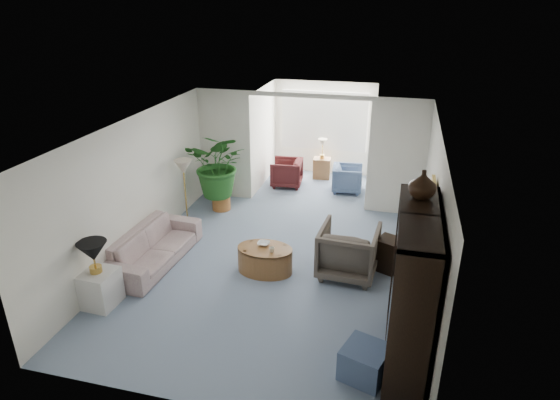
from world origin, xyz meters
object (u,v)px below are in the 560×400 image
(framed_picture, at_px, (434,197))
(cabinet_urn, at_px, (423,184))
(entertainment_cabinet, at_px, (412,291))
(sunroom_chair_maroon, at_px, (287,173))
(coffee_bowl, at_px, (264,244))
(side_table_dark, at_px, (391,255))
(wingback_chair, at_px, (348,251))
(sunroom_table, at_px, (322,168))
(ottoman, at_px, (365,362))
(plant_pot, at_px, (221,202))
(coffee_table, at_px, (265,260))
(end_table, at_px, (99,288))
(sunroom_chair_blue, at_px, (347,179))
(sofa, at_px, (154,246))
(table_lamp, at_px, (93,251))
(coffee_cup, at_px, (272,250))
(floor_lamp, at_px, (183,167))

(framed_picture, relative_size, cabinet_urn, 1.40)
(entertainment_cabinet, height_order, sunroom_chair_maroon, entertainment_cabinet)
(coffee_bowl, distance_m, side_table_dark, 2.19)
(wingback_chair, xyz_separation_m, sunroom_table, (-1.22, 4.47, -0.18))
(ottoman, distance_m, plant_pot, 5.56)
(sunroom_table, bearing_deg, ottoman, -75.88)
(wingback_chair, relative_size, sunroom_table, 1.83)
(cabinet_urn, relative_size, sunroom_table, 0.67)
(coffee_table, distance_m, ottoman, 2.78)
(end_table, height_order, sunroom_chair_blue, sunroom_chair_blue)
(sunroom_chair_blue, bearing_deg, wingback_chair, -177.84)
(sofa, xyz_separation_m, coffee_bowl, (1.93, 0.29, 0.17))
(table_lamp, distance_m, coffee_cup, 2.77)
(end_table, height_order, coffee_cup, end_table)
(plant_pot, height_order, sunroom_table, sunroom_table)
(side_table_dark, xyz_separation_m, plant_pot, (-3.72, 1.68, -0.13))
(floor_lamp, bearing_deg, plant_pot, 64.34)
(coffee_bowl, distance_m, entertainment_cabinet, 3.00)
(ottoman, bearing_deg, coffee_table, 132.29)
(coffee_bowl, relative_size, sunroom_chair_blue, 0.29)
(table_lamp, height_order, entertainment_cabinet, entertainment_cabinet)
(sofa, xyz_separation_m, end_table, (-0.20, -1.35, -0.03))
(end_table, height_order, coffee_bowl, end_table)
(wingback_chair, height_order, sunroom_chair_blue, wingback_chair)
(wingback_chair, bearing_deg, sunroom_table, -70.80)
(framed_picture, bearing_deg, sofa, -179.11)
(sofa, distance_m, cabinet_urn, 4.83)
(framed_picture, height_order, sunroom_chair_blue, framed_picture)
(coffee_table, bearing_deg, floor_lamp, 146.19)
(wingback_chair, distance_m, sunroom_table, 4.64)
(coffee_cup, bearing_deg, sunroom_table, 89.87)
(cabinet_urn, bearing_deg, plant_pot, 139.89)
(table_lamp, height_order, cabinet_urn, cabinet_urn)
(table_lamp, height_order, coffee_bowl, table_lamp)
(framed_picture, relative_size, entertainment_cabinet, 0.24)
(framed_picture, height_order, floor_lamp, framed_picture)
(framed_picture, bearing_deg, sunroom_chair_blue, 112.04)
(coffee_bowl, bearing_deg, sunroom_chair_blue, 76.13)
(table_lamp, distance_m, plant_pot, 3.90)
(side_table_dark, distance_m, ottoman, 2.63)
(framed_picture, xyz_separation_m, coffee_cup, (-2.42, 0.02, -1.21))
(floor_lamp, relative_size, plant_pot, 0.90)
(side_table_dark, relative_size, ottoman, 1.11)
(sofa, bearing_deg, coffee_table, -81.72)
(table_lamp, height_order, coffee_table, table_lamp)
(cabinet_urn, distance_m, plant_pot, 5.62)
(sofa, bearing_deg, sunroom_chair_maroon, -15.49)
(end_table, bearing_deg, sunroom_chair_blue, 60.83)
(coffee_bowl, distance_m, sunroom_chair_blue, 4.01)
(table_lamp, height_order, coffee_cup, table_lamp)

